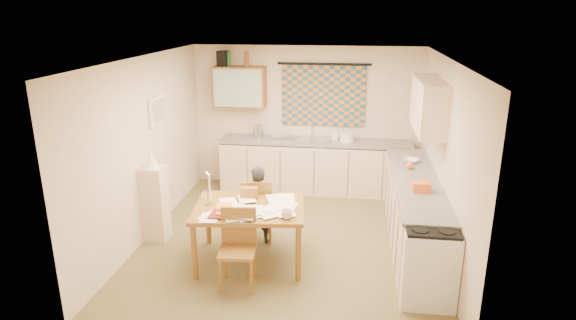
# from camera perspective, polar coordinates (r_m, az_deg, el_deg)

# --- Properties ---
(floor) EXTENTS (4.00, 4.50, 0.02)m
(floor) POSITION_cam_1_polar(r_m,az_deg,el_deg) (6.87, 0.13, -9.39)
(floor) COLOR brown
(floor) RESTS_ON ground
(ceiling) EXTENTS (4.00, 4.50, 0.02)m
(ceiling) POSITION_cam_1_polar(r_m,az_deg,el_deg) (6.15, 0.14, 12.03)
(ceiling) COLOR white
(ceiling) RESTS_ON floor
(wall_back) EXTENTS (4.00, 0.02, 2.50)m
(wall_back) POSITION_cam_1_polar(r_m,az_deg,el_deg) (8.57, 2.18, 5.06)
(wall_back) COLOR beige
(wall_back) RESTS_ON floor
(wall_front) EXTENTS (4.00, 0.02, 2.50)m
(wall_front) POSITION_cam_1_polar(r_m,az_deg,el_deg) (4.31, -3.96, -7.90)
(wall_front) COLOR beige
(wall_front) RESTS_ON floor
(wall_left) EXTENTS (0.02, 4.50, 2.50)m
(wall_left) POSITION_cam_1_polar(r_m,az_deg,el_deg) (6.95, -16.53, 1.35)
(wall_left) COLOR beige
(wall_left) RESTS_ON floor
(wall_right) EXTENTS (0.02, 4.50, 2.50)m
(wall_right) POSITION_cam_1_polar(r_m,az_deg,el_deg) (6.45, 18.11, -0.02)
(wall_right) COLOR beige
(wall_right) RESTS_ON floor
(window_blind) EXTENTS (1.45, 0.03, 1.05)m
(window_blind) POSITION_cam_1_polar(r_m,az_deg,el_deg) (8.43, 4.23, 7.58)
(window_blind) COLOR #275178
(window_blind) RESTS_ON wall_back
(curtain_rod) EXTENTS (1.60, 0.04, 0.04)m
(curtain_rod) POSITION_cam_1_polar(r_m,az_deg,el_deg) (8.33, 4.31, 11.29)
(curtain_rod) COLOR black
(curtain_rod) RESTS_ON wall_back
(wall_cabinet) EXTENTS (0.90, 0.34, 0.70)m
(wall_cabinet) POSITION_cam_1_polar(r_m,az_deg,el_deg) (8.49, -5.74, 8.63)
(wall_cabinet) COLOR brown
(wall_cabinet) RESTS_ON wall_back
(wall_cabinet_glass) EXTENTS (0.84, 0.02, 0.64)m
(wall_cabinet_glass) POSITION_cam_1_polar(r_m,az_deg,el_deg) (8.32, -6.01, 8.45)
(wall_cabinet_glass) COLOR #99B2A5
(wall_cabinet_glass) RESTS_ON wall_back
(upper_cabinet_right) EXTENTS (0.34, 1.30, 0.70)m
(upper_cabinet_right) POSITION_cam_1_polar(r_m,az_deg,el_deg) (6.81, 16.33, 6.25)
(upper_cabinet_right) COLOR beige
(upper_cabinet_right) RESTS_ON wall_right
(framed_print) EXTENTS (0.04, 0.50, 0.40)m
(framed_print) POSITION_cam_1_polar(r_m,az_deg,el_deg) (7.18, -15.26, 5.68)
(framed_print) COLOR white
(framed_print) RESTS_ON wall_left
(print_canvas) EXTENTS (0.01, 0.42, 0.32)m
(print_canvas) POSITION_cam_1_polar(r_m,az_deg,el_deg) (7.18, -15.07, 5.68)
(print_canvas) COLOR beige
(print_canvas) RESTS_ON wall_left
(counter_back) EXTENTS (3.30, 0.62, 0.92)m
(counter_back) POSITION_cam_1_polar(r_m,az_deg,el_deg) (8.47, 3.24, -0.72)
(counter_back) COLOR beige
(counter_back) RESTS_ON floor
(counter_right) EXTENTS (0.62, 2.95, 0.92)m
(counter_right) POSITION_cam_1_polar(r_m,az_deg,el_deg) (6.84, 14.66, -5.84)
(counter_right) COLOR beige
(counter_right) RESTS_ON floor
(stove) EXTENTS (0.58, 0.58, 0.90)m
(stove) POSITION_cam_1_polar(r_m,az_deg,el_deg) (5.58, 16.25, -11.64)
(stove) COLOR white
(stove) RESTS_ON floor
(sink) EXTENTS (0.66, 0.59, 0.10)m
(sink) POSITION_cam_1_polar(r_m,az_deg,el_deg) (8.35, 3.05, 2.08)
(sink) COLOR silver
(sink) RESTS_ON counter_back
(tap) EXTENTS (0.04, 0.04, 0.28)m
(tap) POSITION_cam_1_polar(r_m,az_deg,el_deg) (8.48, 2.90, 3.59)
(tap) COLOR silver
(tap) RESTS_ON counter_back
(dish_rack) EXTENTS (0.37, 0.33, 0.06)m
(dish_rack) POSITION_cam_1_polar(r_m,az_deg,el_deg) (8.39, -0.67, 2.68)
(dish_rack) COLOR silver
(dish_rack) RESTS_ON counter_back
(kettle) EXTENTS (0.22, 0.22, 0.24)m
(kettle) POSITION_cam_1_polar(r_m,az_deg,el_deg) (8.44, -3.53, 3.37)
(kettle) COLOR silver
(kettle) RESTS_ON counter_back
(mixing_bowl) EXTENTS (0.30, 0.30, 0.16)m
(mixing_bowl) POSITION_cam_1_polar(r_m,az_deg,el_deg) (8.29, 7.00, 2.73)
(mixing_bowl) COLOR white
(mixing_bowl) RESTS_ON counter_back
(soap_bottle) EXTENTS (0.16, 0.16, 0.21)m
(soap_bottle) POSITION_cam_1_polar(r_m,az_deg,el_deg) (8.34, 5.49, 3.05)
(soap_bottle) COLOR white
(soap_bottle) RESTS_ON counter_back
(bowl) EXTENTS (0.39, 0.39, 0.06)m
(bowl) POSITION_cam_1_polar(r_m,az_deg,el_deg) (7.34, 14.36, -0.07)
(bowl) COLOR white
(bowl) RESTS_ON counter_right
(orange_bag) EXTENTS (0.23, 0.17, 0.12)m
(orange_bag) POSITION_cam_1_polar(r_m,az_deg,el_deg) (6.22, 15.50, -3.06)
(orange_bag) COLOR orange
(orange_bag) RESTS_ON counter_right
(fruit_orange) EXTENTS (0.10, 0.10, 0.10)m
(fruit_orange) POSITION_cam_1_polar(r_m,az_deg,el_deg) (7.04, 14.23, -0.64)
(fruit_orange) COLOR orange
(fruit_orange) RESTS_ON counter_right
(speaker) EXTENTS (0.21, 0.24, 0.26)m
(speaker) POSITION_cam_1_polar(r_m,az_deg,el_deg) (8.49, -7.66, 11.84)
(speaker) COLOR black
(speaker) RESTS_ON wall_cabinet
(bottle_green) EXTENTS (0.09, 0.09, 0.26)m
(bottle_green) POSITION_cam_1_polar(r_m,az_deg,el_deg) (8.47, -7.06, 11.85)
(bottle_green) COLOR #195926
(bottle_green) RESTS_ON wall_cabinet
(bottle_brown) EXTENTS (0.07, 0.07, 0.26)m
(bottle_brown) POSITION_cam_1_polar(r_m,az_deg,el_deg) (8.39, -4.94, 11.86)
(bottle_brown) COLOR brown
(bottle_brown) RESTS_ON wall_cabinet
(dining_table) EXTENTS (1.46, 1.18, 0.75)m
(dining_table) POSITION_cam_1_polar(r_m,az_deg,el_deg) (6.18, -4.54, -8.65)
(dining_table) COLOR brown
(dining_table) RESTS_ON floor
(chair_far) EXTENTS (0.50, 0.50, 0.92)m
(chair_far) POSITION_cam_1_polar(r_m,az_deg,el_deg) (6.73, -3.75, -7.24)
(chair_far) COLOR brown
(chair_far) RESTS_ON floor
(chair_near) EXTENTS (0.45, 0.45, 0.91)m
(chair_near) POSITION_cam_1_polar(r_m,az_deg,el_deg) (5.73, -5.96, -12.05)
(chair_near) COLOR brown
(chair_near) RESTS_ON floor
(person) EXTENTS (0.41, 0.27, 1.10)m
(person) POSITION_cam_1_polar(r_m,az_deg,el_deg) (6.57, -3.55, -5.31)
(person) COLOR black
(person) RESTS_ON floor
(shelf_stand) EXTENTS (0.32, 0.30, 1.06)m
(shelf_stand) POSITION_cam_1_polar(r_m,az_deg,el_deg) (6.91, -15.50, -4.98)
(shelf_stand) COLOR beige
(shelf_stand) RESTS_ON floor
(lampshade) EXTENTS (0.20, 0.20, 0.22)m
(lampshade) POSITION_cam_1_polar(r_m,az_deg,el_deg) (6.70, -15.94, 0.08)
(lampshade) COLOR white
(lampshade) RESTS_ON shelf_stand
(letter_rack) EXTENTS (0.23, 0.11, 0.16)m
(letter_rack) POSITION_cam_1_polar(r_m,az_deg,el_deg) (6.22, -4.62, -3.93)
(letter_rack) COLOR brown
(letter_rack) RESTS_ON dining_table
(mug) EXTENTS (0.16, 0.16, 0.11)m
(mug) POSITION_cam_1_polar(r_m,az_deg,el_deg) (5.65, -0.15, -6.47)
(mug) COLOR white
(mug) RESTS_ON dining_table
(magazine) EXTENTS (0.19, 0.26, 0.02)m
(magazine) POSITION_cam_1_polar(r_m,az_deg,el_deg) (5.83, -9.21, -6.33)
(magazine) COLOR maroon
(magazine) RESTS_ON dining_table
(book) EXTENTS (0.34, 0.38, 0.02)m
(book) POSITION_cam_1_polar(r_m,az_deg,el_deg) (6.01, -8.54, -5.58)
(book) COLOR orange
(book) RESTS_ON dining_table
(orange_box) EXTENTS (0.12, 0.08, 0.04)m
(orange_box) POSITION_cam_1_polar(r_m,az_deg,el_deg) (5.78, -7.92, -6.42)
(orange_box) COLOR orange
(orange_box) RESTS_ON dining_table
(eyeglasses) EXTENTS (0.14, 0.09, 0.02)m
(eyeglasses) POSITION_cam_1_polar(r_m,az_deg,el_deg) (5.76, -3.67, -6.49)
(eyeglasses) COLOR black
(eyeglasses) RESTS_ON dining_table
(candle_holder) EXTENTS (0.06, 0.06, 0.18)m
(candle_holder) POSITION_cam_1_polar(r_m,az_deg,el_deg) (6.10, -9.31, -4.45)
(candle_holder) COLOR silver
(candle_holder) RESTS_ON dining_table
(candle) EXTENTS (0.03, 0.03, 0.22)m
(candle) POSITION_cam_1_polar(r_m,az_deg,el_deg) (6.03, -9.33, -2.67)
(candle) COLOR white
(candle) RESTS_ON dining_table
(candle_flame) EXTENTS (0.02, 0.02, 0.02)m
(candle_flame) POSITION_cam_1_polar(r_m,az_deg,el_deg) (6.02, -9.59, -1.51)
(candle_flame) COLOR #FFCC66
(candle_flame) RESTS_ON dining_table
(papers) EXTENTS (1.16, 1.06, 0.03)m
(papers) POSITION_cam_1_polar(r_m,az_deg,el_deg) (5.90, -4.10, -5.81)
(papers) COLOR white
(papers) RESTS_ON dining_table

